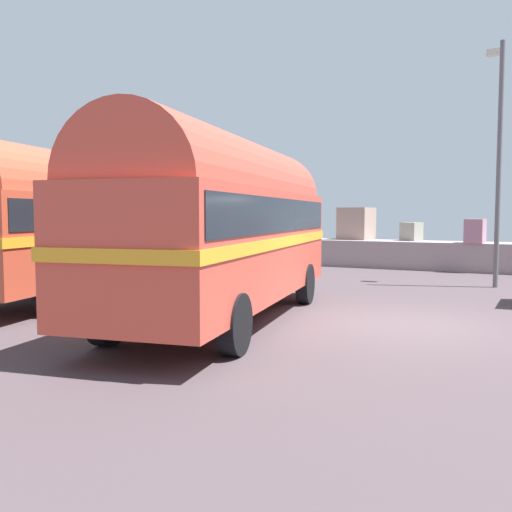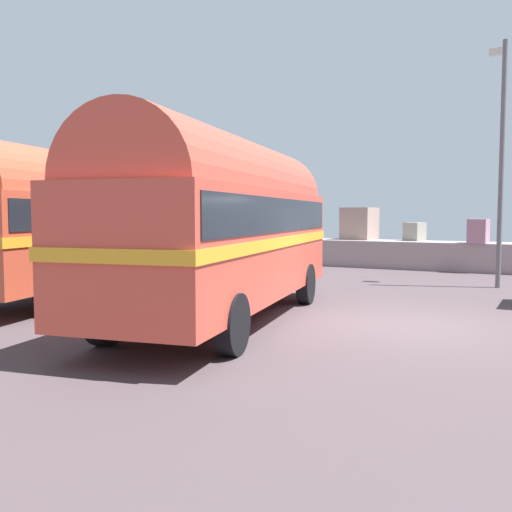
# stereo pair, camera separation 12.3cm
# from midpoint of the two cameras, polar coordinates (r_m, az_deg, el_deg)

# --- Properties ---
(ground) EXTENTS (32.00, 26.00, 0.02)m
(ground) POSITION_cam_midpoint_polar(r_m,az_deg,el_deg) (11.44, 14.99, -6.78)
(ground) COLOR #473A3E
(breakwater) EXTENTS (31.36, 2.36, 2.45)m
(breakwater) POSITION_cam_midpoint_polar(r_m,az_deg,el_deg) (22.92, 21.87, 0.41)
(breakwater) COLOR gray
(breakwater) RESTS_ON ground
(vintage_coach) EXTENTS (3.99, 8.88, 3.70)m
(vintage_coach) POSITION_cam_midpoint_polar(r_m,az_deg,el_deg) (11.28, -2.92, 3.64)
(vintage_coach) COLOR black
(vintage_coach) RESTS_ON ground
(second_coach) EXTENTS (4.36, 8.91, 3.70)m
(second_coach) POSITION_cam_midpoint_polar(r_m,az_deg,el_deg) (15.46, -17.74, 3.61)
(second_coach) COLOR black
(second_coach) RESTS_ON ground
(lamp_post) EXTENTS (0.58, 1.01, 7.12)m
(lamp_post) POSITION_cam_midpoint_polar(r_m,az_deg,el_deg) (18.07, 23.73, 9.64)
(lamp_post) COLOR #5B5B60
(lamp_post) RESTS_ON ground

